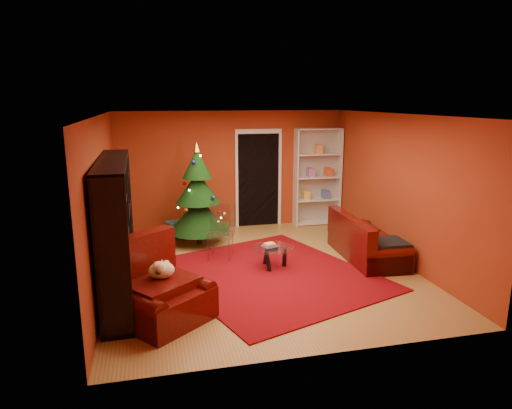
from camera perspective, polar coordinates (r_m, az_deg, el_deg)
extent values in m
cube|color=olive|center=(7.89, 0.67, -8.27)|extent=(5.00, 5.50, 0.05)
cube|color=silver|center=(7.35, 0.72, 11.35)|extent=(5.00, 5.50, 0.05)
cube|color=#963318|center=(10.18, -3.05, 4.32)|extent=(5.00, 0.05, 2.60)
cube|color=#963318|center=(7.34, -18.82, 0.20)|extent=(0.05, 5.50, 2.60)
cube|color=#963318|center=(8.46, 17.54, 1.93)|extent=(0.05, 5.50, 2.60)
cube|color=maroon|center=(7.65, 1.81, -8.71)|extent=(3.91, 4.21, 0.02)
cube|color=#26777B|center=(9.78, -10.10, -3.04)|extent=(0.43, 0.43, 0.33)
cube|color=#245F29|center=(9.80, -4.13, -3.07)|extent=(0.28, 0.28, 0.25)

